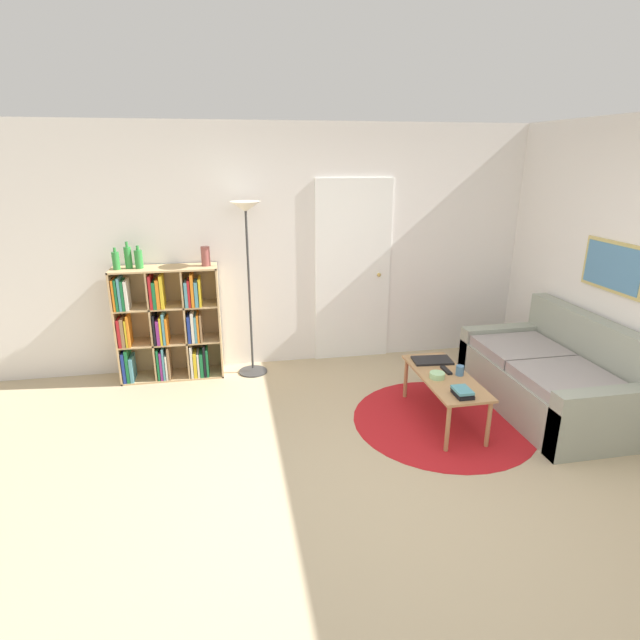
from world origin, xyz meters
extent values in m
plane|color=tan|center=(0.00, 0.00, 0.00)|extent=(14.00, 14.00, 0.00)
cube|color=silver|center=(0.00, 2.52, 1.30)|extent=(7.64, 0.05, 2.60)
cube|color=white|center=(0.36, 2.48, 1.02)|extent=(0.86, 0.02, 2.04)
sphere|color=tan|center=(0.66, 2.46, 0.98)|extent=(0.04, 0.04, 0.04)
cube|color=silver|center=(2.35, 1.25, 1.30)|extent=(0.05, 5.50, 2.60)
cube|color=tan|center=(2.31, 0.91, 1.34)|extent=(0.02, 0.71, 0.44)
cube|color=teal|center=(2.30, 0.91, 1.34)|extent=(0.01, 0.65, 0.38)
cylinder|color=#B2191E|center=(0.80, 0.86, 0.00)|extent=(1.60, 1.60, 0.01)
cube|color=tan|center=(-2.16, 2.31, 0.60)|extent=(0.02, 0.34, 1.19)
cube|color=tan|center=(-1.13, 2.31, 0.60)|extent=(0.02, 0.34, 1.19)
cube|color=tan|center=(-1.65, 2.31, 1.18)|extent=(1.05, 0.34, 0.02)
cube|color=tan|center=(-1.65, 2.31, 0.01)|extent=(1.05, 0.34, 0.02)
cube|color=tan|center=(-1.65, 2.47, 0.60)|extent=(1.05, 0.02, 1.19)
cube|color=tan|center=(-1.82, 2.31, 0.60)|extent=(0.02, 0.32, 1.16)
cube|color=tan|center=(-1.48, 2.31, 0.60)|extent=(0.02, 0.32, 1.16)
cube|color=tan|center=(-1.65, 2.31, 0.40)|extent=(1.01, 0.32, 0.02)
cube|color=tan|center=(-1.65, 2.31, 0.79)|extent=(1.01, 0.32, 0.02)
cube|color=navy|center=(-2.13, 2.25, 0.18)|extent=(0.03, 0.21, 0.32)
cube|color=#196B38|center=(-2.09, 2.27, 0.19)|extent=(0.03, 0.25, 0.35)
cube|color=teal|center=(-2.06, 2.26, 0.15)|extent=(0.03, 0.24, 0.26)
cube|color=#196B38|center=(-1.79, 2.24, 0.18)|extent=(0.02, 0.20, 0.33)
cube|color=#7F287A|center=(-1.76, 2.25, 0.17)|extent=(0.02, 0.22, 0.31)
cube|color=teal|center=(-1.73, 2.28, 0.19)|extent=(0.02, 0.27, 0.35)
cube|color=silver|center=(-1.71, 2.25, 0.15)|extent=(0.02, 0.22, 0.27)
cube|color=olive|center=(-1.68, 2.27, 0.19)|extent=(0.02, 0.24, 0.35)
cube|color=silver|center=(-1.45, 2.26, 0.19)|extent=(0.02, 0.22, 0.35)
cube|color=gold|center=(-1.41, 2.24, 0.15)|extent=(0.03, 0.19, 0.27)
cube|color=silver|center=(-1.38, 2.25, 0.15)|extent=(0.02, 0.22, 0.26)
cube|color=#196B38|center=(-1.35, 2.25, 0.15)|extent=(0.03, 0.22, 0.27)
cube|color=black|center=(-1.31, 2.27, 0.19)|extent=(0.02, 0.25, 0.34)
cube|color=#196B38|center=(-1.29, 2.24, 0.17)|extent=(0.02, 0.19, 0.30)
cube|color=#B21E23|center=(-2.13, 2.24, 0.56)|extent=(0.03, 0.19, 0.29)
cube|color=olive|center=(-2.10, 2.27, 0.56)|extent=(0.03, 0.24, 0.30)
cube|color=gold|center=(-2.06, 2.26, 0.55)|extent=(0.02, 0.24, 0.28)
cube|color=orange|center=(-2.04, 2.24, 0.58)|extent=(0.02, 0.19, 0.32)
cube|color=black|center=(-1.79, 2.28, 0.57)|extent=(0.02, 0.27, 0.32)
cube|color=#7F287A|center=(-1.75, 2.25, 0.54)|extent=(0.03, 0.21, 0.26)
cube|color=gold|center=(-1.73, 2.26, 0.56)|extent=(0.02, 0.23, 0.29)
cube|color=teal|center=(-1.70, 2.27, 0.58)|extent=(0.02, 0.26, 0.33)
cube|color=orange|center=(-1.67, 2.25, 0.55)|extent=(0.02, 0.22, 0.28)
cube|color=navy|center=(-1.45, 2.25, 0.56)|extent=(0.03, 0.22, 0.29)
cube|color=silver|center=(-1.41, 2.26, 0.57)|extent=(0.03, 0.22, 0.32)
cube|color=teal|center=(-1.38, 2.27, 0.55)|extent=(0.02, 0.24, 0.28)
cube|color=orange|center=(-1.36, 2.27, 0.56)|extent=(0.02, 0.26, 0.29)
cube|color=olive|center=(-1.33, 2.24, 0.56)|extent=(0.02, 0.19, 0.29)
cube|color=orange|center=(-2.13, 2.24, 0.96)|extent=(0.02, 0.19, 0.31)
cube|color=#196B38|center=(-2.11, 2.25, 0.96)|extent=(0.02, 0.22, 0.32)
cube|color=teal|center=(-2.08, 2.26, 0.96)|extent=(0.03, 0.24, 0.33)
cube|color=#196B38|center=(-2.05, 2.25, 0.95)|extent=(0.03, 0.21, 0.30)
cube|color=silver|center=(-2.02, 2.24, 0.95)|extent=(0.03, 0.20, 0.30)
cube|color=#B21E23|center=(-1.78, 2.27, 0.97)|extent=(0.03, 0.26, 0.34)
cube|color=#196B38|center=(-1.75, 2.25, 0.94)|extent=(0.03, 0.21, 0.27)
cube|color=orange|center=(-1.72, 2.24, 0.95)|extent=(0.03, 0.20, 0.30)
cube|color=gold|center=(-1.68, 2.25, 0.97)|extent=(0.03, 0.21, 0.34)
cube|color=teal|center=(-1.44, 2.24, 0.93)|extent=(0.03, 0.19, 0.26)
cube|color=#B21E23|center=(-1.42, 2.24, 0.94)|extent=(0.02, 0.20, 0.28)
cube|color=orange|center=(-1.38, 2.26, 0.97)|extent=(0.03, 0.23, 0.34)
cube|color=teal|center=(-1.34, 2.24, 0.93)|extent=(0.03, 0.20, 0.26)
cube|color=gold|center=(-1.31, 2.26, 0.94)|extent=(0.02, 0.22, 0.29)
cylinder|color=#333333|center=(-0.81, 2.24, 0.01)|extent=(0.31, 0.31, 0.01)
cylinder|color=#333333|center=(-0.81, 2.24, 0.92)|extent=(0.02, 0.02, 1.73)
cone|color=white|center=(-0.81, 2.24, 1.78)|extent=(0.31, 0.31, 0.10)
cube|color=gray|center=(1.83, 0.91, 0.21)|extent=(0.94, 1.69, 0.42)
cube|color=gray|center=(2.22, 0.91, 0.44)|extent=(0.16, 1.69, 0.87)
cube|color=gray|center=(1.83, 0.15, 0.28)|extent=(0.94, 0.16, 0.56)
cube|color=gray|center=(1.83, 1.68, 0.28)|extent=(0.94, 0.16, 0.56)
cube|color=gray|center=(1.75, 0.57, 0.47)|extent=(0.74, 0.66, 0.10)
cube|color=gray|center=(1.75, 1.26, 0.47)|extent=(0.74, 0.66, 0.10)
cube|color=#AD7F51|center=(0.80, 0.88, 0.42)|extent=(0.43, 1.04, 0.02)
cylinder|color=#AD7F51|center=(0.63, 0.40, 0.21)|extent=(0.04, 0.04, 0.41)
cylinder|color=#AD7F51|center=(0.63, 1.36, 0.21)|extent=(0.04, 0.04, 0.41)
cylinder|color=#AD7F51|center=(0.98, 0.40, 0.21)|extent=(0.04, 0.04, 0.41)
cylinder|color=#AD7F51|center=(0.98, 1.36, 0.21)|extent=(0.04, 0.04, 0.41)
cube|color=black|center=(0.82, 1.20, 0.44)|extent=(0.37, 0.24, 0.02)
cylinder|color=#9ED193|center=(0.71, 0.85, 0.46)|extent=(0.13, 0.13, 0.05)
cube|color=black|center=(0.78, 0.49, 0.45)|extent=(0.13, 0.17, 0.03)
cube|color=black|center=(0.77, 0.50, 0.47)|extent=(0.13, 0.17, 0.01)
cube|color=teal|center=(0.77, 0.49, 0.49)|extent=(0.13, 0.17, 0.02)
cylinder|color=teal|center=(0.93, 0.87, 0.48)|extent=(0.07, 0.07, 0.09)
cube|color=black|center=(0.85, 0.97, 0.44)|extent=(0.05, 0.17, 0.02)
cylinder|color=#2D8438|center=(-2.09, 2.29, 1.28)|extent=(0.07, 0.07, 0.17)
cylinder|color=#2D8438|center=(-2.09, 2.29, 1.39)|extent=(0.03, 0.03, 0.04)
cylinder|color=#2D8438|center=(-1.98, 2.33, 1.30)|extent=(0.07, 0.07, 0.21)
cylinder|color=#2D8438|center=(-1.98, 2.33, 1.43)|extent=(0.03, 0.03, 0.05)
cylinder|color=#2D8438|center=(-1.88, 2.31, 1.28)|extent=(0.08, 0.08, 0.18)
cylinder|color=#2D8438|center=(-1.88, 2.31, 1.40)|extent=(0.03, 0.03, 0.05)
cylinder|color=#934C47|center=(-1.23, 2.31, 1.29)|extent=(0.09, 0.09, 0.20)
camera|label=1|loc=(-1.02, -2.83, 2.27)|focal=28.00mm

